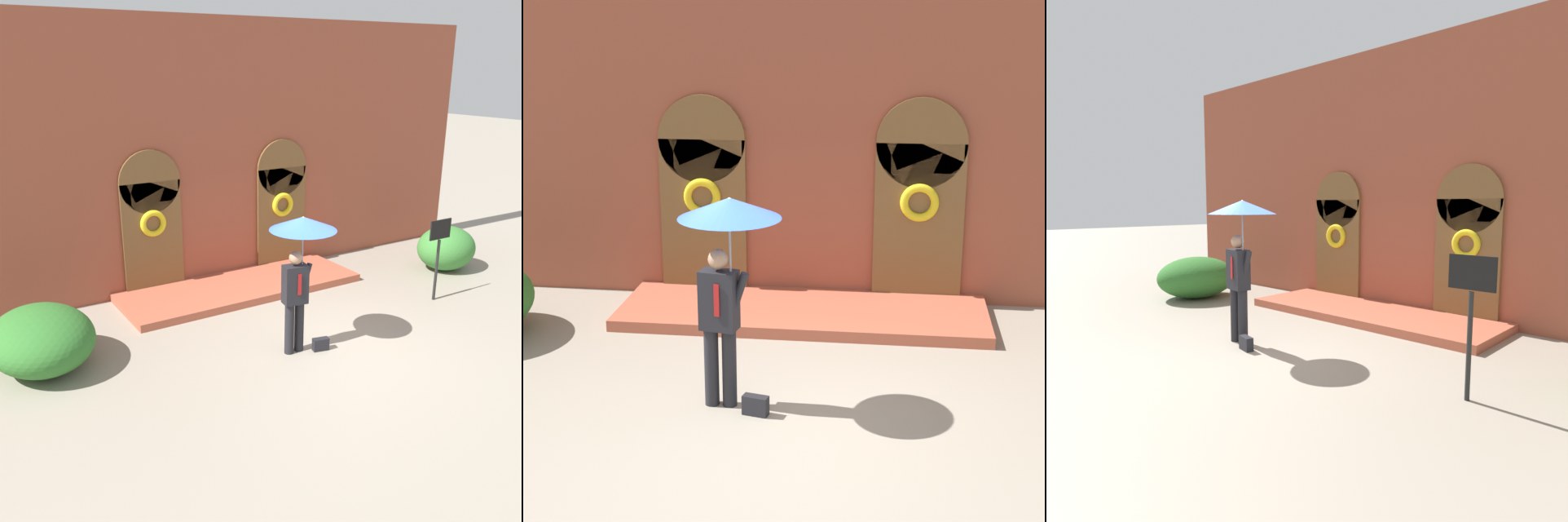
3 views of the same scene
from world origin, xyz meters
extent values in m
plane|color=gray|center=(0.00, 0.00, 0.00)|extent=(80.00, 80.00, 0.00)
cube|color=brown|center=(0.00, 4.20, 2.80)|extent=(14.00, 0.50, 5.60)
cube|color=brown|center=(-1.60, 3.91, 1.20)|extent=(1.30, 0.08, 2.40)
cylinder|color=brown|center=(-1.60, 3.91, 2.40)|extent=(1.30, 0.08, 1.30)
cube|color=brown|center=(1.60, 3.91, 1.20)|extent=(1.30, 0.08, 2.40)
cylinder|color=brown|center=(1.60, 3.91, 2.40)|extent=(1.30, 0.08, 1.30)
torus|color=yellow|center=(-1.60, 3.84, 1.55)|extent=(0.56, 0.12, 0.56)
torus|color=yellow|center=(1.60, 3.84, 1.55)|extent=(0.56, 0.12, 0.56)
cube|color=#AA523A|center=(0.00, 3.05, 0.08)|extent=(5.20, 1.80, 0.16)
cylinder|color=black|center=(-0.70, 0.13, 0.45)|extent=(0.16, 0.16, 0.90)
cylinder|color=black|center=(-0.50, 0.13, 0.45)|extent=(0.16, 0.16, 0.90)
cube|color=black|center=(-0.60, 0.13, 1.23)|extent=(0.44, 0.31, 0.66)
cube|color=#A51919|center=(-0.60, 0.00, 1.27)|extent=(0.06, 0.02, 0.36)
sphere|color=#A87A5B|center=(-0.60, 0.13, 1.69)|extent=(0.22, 0.22, 0.22)
cylinder|color=black|center=(-0.38, 0.13, 1.33)|extent=(0.22, 0.09, 0.46)
cylinder|color=gray|center=(-0.47, 0.13, 1.65)|extent=(0.02, 0.02, 0.98)
cone|color=#284CB7|center=(-0.47, 0.13, 2.25)|extent=(1.10, 1.10, 0.22)
cone|color=white|center=(-0.47, 0.13, 2.27)|extent=(0.61, 0.61, 0.20)
cube|color=black|center=(-0.18, -0.07, 0.11)|extent=(0.30, 0.18, 0.22)
cylinder|color=black|center=(3.19, 0.51, 0.65)|extent=(0.06, 0.06, 1.30)
cube|color=black|center=(3.19, 0.51, 1.52)|extent=(0.56, 0.03, 0.40)
ellipsoid|color=#2D6B28|center=(-4.36, 1.80, 0.50)|extent=(1.67, 1.97, 1.01)
ellipsoid|color=#387A33|center=(4.87, 1.73, 0.52)|extent=(1.43, 1.26, 1.04)
camera|label=1|loc=(-5.73, -7.18, 4.69)|focal=40.00mm
camera|label=2|loc=(1.22, -8.58, 4.27)|focal=60.00mm
camera|label=3|loc=(5.41, -4.60, 2.30)|focal=32.00mm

